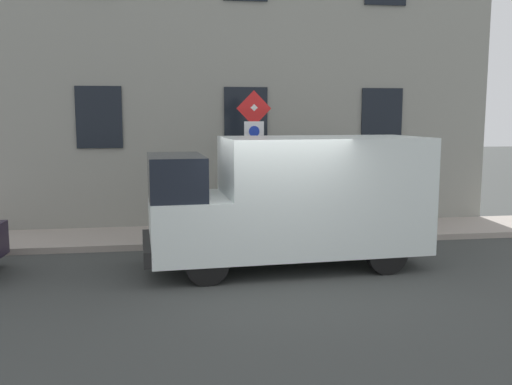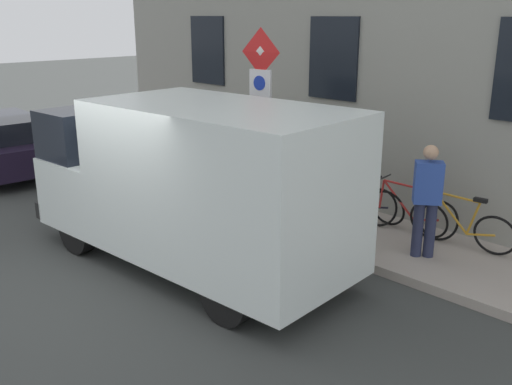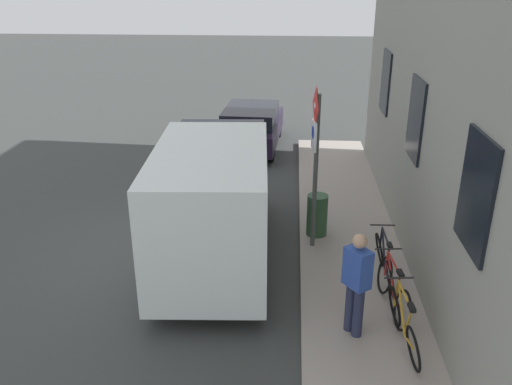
{
  "view_description": "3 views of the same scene",
  "coord_description": "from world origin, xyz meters",
  "px_view_note": "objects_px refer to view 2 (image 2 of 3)",
  "views": [
    {
      "loc": [
        -9.54,
        1.89,
        2.89
      ],
      "look_at": [
        2.03,
        0.12,
        1.29
      ],
      "focal_mm": 39.15,
      "sensor_mm": 36.0,
      "label": 1
    },
    {
      "loc": [
        -4.18,
        -6.72,
        3.64
      ],
      "look_at": [
        1.97,
        -0.54,
        0.94
      ],
      "focal_mm": 40.35,
      "sensor_mm": 36.0,
      "label": 2
    },
    {
      "loc": [
        2.26,
        -9.81,
        5.4
      ],
      "look_at": [
        1.54,
        0.48,
        1.12
      ],
      "focal_mm": 37.55,
      "sensor_mm": 36.0,
      "label": 3
    }
  ],
  "objects_px": {
    "delivery_van": "(191,181)",
    "pedestrian": "(427,197)",
    "parked_hatchback": "(0,143)",
    "sign_post_stacked": "(261,99)",
    "bicycle_orange": "(461,225)",
    "bicycle_black": "(362,199)",
    "litter_bin": "(246,188)",
    "bicycle_red": "(408,211)"
  },
  "relations": [
    {
      "from": "delivery_van",
      "to": "parked_hatchback",
      "type": "xyz_separation_m",
      "value": [
        0.14,
        7.42,
        -0.6
      ]
    },
    {
      "from": "sign_post_stacked",
      "to": "parked_hatchback",
      "type": "bearing_deg",
      "value": 104.26
    },
    {
      "from": "delivery_van",
      "to": "pedestrian",
      "type": "distance_m",
      "value": 3.47
    },
    {
      "from": "delivery_van",
      "to": "pedestrian",
      "type": "relative_size",
      "value": 3.16
    },
    {
      "from": "sign_post_stacked",
      "to": "bicycle_black",
      "type": "distance_m",
      "value": 2.53
    },
    {
      "from": "delivery_van",
      "to": "bicycle_red",
      "type": "bearing_deg",
      "value": -121.19
    },
    {
      "from": "sign_post_stacked",
      "to": "bicycle_black",
      "type": "relative_size",
      "value": 1.86
    },
    {
      "from": "litter_bin",
      "to": "delivery_van",
      "type": "bearing_deg",
      "value": -154.24
    },
    {
      "from": "sign_post_stacked",
      "to": "litter_bin",
      "type": "bearing_deg",
      "value": 75.39
    },
    {
      "from": "pedestrian",
      "to": "litter_bin",
      "type": "relative_size",
      "value": 1.91
    },
    {
      "from": "bicycle_red",
      "to": "pedestrian",
      "type": "relative_size",
      "value": 1.0
    },
    {
      "from": "parked_hatchback",
      "to": "pedestrian",
      "type": "xyz_separation_m",
      "value": [
        2.35,
        -9.81,
        0.34
      ]
    },
    {
      "from": "sign_post_stacked",
      "to": "bicycle_red",
      "type": "distance_m",
      "value": 3.09
    },
    {
      "from": "delivery_van",
      "to": "litter_bin",
      "type": "bearing_deg",
      "value": -67.55
    },
    {
      "from": "bicycle_red",
      "to": "pedestrian",
      "type": "bearing_deg",
      "value": 127.93
    },
    {
      "from": "bicycle_black",
      "to": "sign_post_stacked",
      "type": "bearing_deg",
      "value": 44.99
    },
    {
      "from": "parked_hatchback",
      "to": "bicycle_black",
      "type": "relative_size",
      "value": 2.38
    },
    {
      "from": "bicycle_black",
      "to": "pedestrian",
      "type": "relative_size",
      "value": 1.0
    },
    {
      "from": "parked_hatchback",
      "to": "bicycle_black",
      "type": "distance_m",
      "value": 8.74
    },
    {
      "from": "bicycle_red",
      "to": "pedestrian",
      "type": "xyz_separation_m",
      "value": [
        -0.72,
        -0.7,
        0.56
      ]
    },
    {
      "from": "delivery_van",
      "to": "bicycle_orange",
      "type": "bearing_deg",
      "value": -132.61
    },
    {
      "from": "delivery_van",
      "to": "pedestrian",
      "type": "bearing_deg",
      "value": -137.13
    },
    {
      "from": "parked_hatchback",
      "to": "bicycle_orange",
      "type": "bearing_deg",
      "value": -159.94
    },
    {
      "from": "parked_hatchback",
      "to": "bicycle_orange",
      "type": "relative_size",
      "value": 2.38
    },
    {
      "from": "bicycle_black",
      "to": "pedestrian",
      "type": "xyz_separation_m",
      "value": [
        -0.72,
        -1.63,
        0.56
      ]
    },
    {
      "from": "bicycle_red",
      "to": "litter_bin",
      "type": "distance_m",
      "value": 2.93
    },
    {
      "from": "bicycle_orange",
      "to": "bicycle_red",
      "type": "bearing_deg",
      "value": -4.71
    },
    {
      "from": "delivery_van",
      "to": "bicycle_red",
      "type": "relative_size",
      "value": 3.17
    },
    {
      "from": "bicycle_red",
      "to": "sign_post_stacked",
      "type": "bearing_deg",
      "value": 24.78
    },
    {
      "from": "sign_post_stacked",
      "to": "litter_bin",
      "type": "xyz_separation_m",
      "value": [
        0.14,
        0.52,
        -1.7
      ]
    },
    {
      "from": "parked_hatchback",
      "to": "pedestrian",
      "type": "bearing_deg",
      "value": -163.44
    },
    {
      "from": "delivery_van",
      "to": "bicycle_black",
      "type": "relative_size",
      "value": 3.17
    },
    {
      "from": "litter_bin",
      "to": "bicycle_red",
      "type": "bearing_deg",
      "value": -66.53
    },
    {
      "from": "sign_post_stacked",
      "to": "bicycle_black",
      "type": "xyz_separation_m",
      "value": [
        1.3,
        -1.23,
        -1.78
      ]
    },
    {
      "from": "parked_hatchback",
      "to": "bicycle_red",
      "type": "relative_size",
      "value": 2.38
    },
    {
      "from": "sign_post_stacked",
      "to": "litter_bin",
      "type": "relative_size",
      "value": 3.54
    },
    {
      "from": "bicycle_orange",
      "to": "bicycle_black",
      "type": "height_order",
      "value": "same"
    },
    {
      "from": "bicycle_red",
      "to": "bicycle_black",
      "type": "distance_m",
      "value": 0.93
    },
    {
      "from": "sign_post_stacked",
      "to": "bicycle_orange",
      "type": "xyz_separation_m",
      "value": [
        1.3,
        -3.09,
        -1.78
      ]
    },
    {
      "from": "parked_hatchback",
      "to": "bicycle_red",
      "type": "xyz_separation_m",
      "value": [
        3.07,
        -9.11,
        -0.22
      ]
    },
    {
      "from": "bicycle_orange",
      "to": "pedestrian",
      "type": "xyz_separation_m",
      "value": [
        -0.72,
        0.23,
        0.56
      ]
    },
    {
      "from": "parked_hatchback",
      "to": "litter_bin",
      "type": "xyz_separation_m",
      "value": [
        1.9,
        -6.43,
        -0.14
      ]
    }
  ]
}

